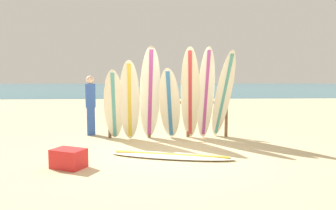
# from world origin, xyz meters

# --- Properties ---
(ground_plane) EXTENTS (120.00, 120.00, 0.00)m
(ground_plane) POSITION_xyz_m (0.00, 0.00, 0.00)
(ground_plane) COLOR #D3BC8C
(ocean_water) EXTENTS (120.00, 80.00, 0.01)m
(ocean_water) POSITION_xyz_m (0.00, 58.00, 0.00)
(ocean_water) COLOR teal
(ocean_water) RESTS_ON ground
(surfboard_rack) EXTENTS (3.45, 0.09, 1.16)m
(surfboard_rack) POSITION_xyz_m (0.18, 1.84, 0.74)
(surfboard_rack) COLOR brown
(surfboard_rack) RESTS_ON ground
(surfboard_leaning_far_left) EXTENTS (0.58, 0.88, 1.93)m
(surfboard_leaning_far_left) POSITION_xyz_m (-1.32, 1.43, 0.96)
(surfboard_leaning_far_left) COLOR silver
(surfboard_leaning_far_left) RESTS_ON ground
(surfboard_leaning_left) EXTENTS (0.58, 0.69, 2.17)m
(surfboard_leaning_left) POSITION_xyz_m (-0.89, 1.39, 1.08)
(surfboard_leaning_left) COLOR silver
(surfboard_leaning_left) RESTS_ON ground
(surfboard_leaning_center_left) EXTENTS (0.66, 0.73, 2.56)m
(surfboard_leaning_center_left) POSITION_xyz_m (-0.34, 1.56, 1.28)
(surfboard_leaning_center_left) COLOR white
(surfboard_leaning_center_left) RESTS_ON ground
(surfboard_leaning_center) EXTENTS (0.73, 1.04, 1.97)m
(surfboard_leaning_center) POSITION_xyz_m (0.19, 1.40, 0.98)
(surfboard_leaning_center) COLOR silver
(surfboard_leaning_center) RESTS_ON ground
(surfboard_leaning_center_right) EXTENTS (0.65, 0.92, 2.52)m
(surfboard_leaning_center_right) POSITION_xyz_m (0.76, 1.47, 1.26)
(surfboard_leaning_center_right) COLOR beige
(surfboard_leaning_center_right) RESTS_ON ground
(surfboard_leaning_right) EXTENTS (0.52, 0.68, 2.54)m
(surfboard_leaning_right) POSITION_xyz_m (1.19, 1.48, 1.27)
(surfboard_leaning_right) COLOR white
(surfboard_leaning_right) RESTS_ON ground
(surfboard_leaning_far_right) EXTENTS (0.66, 1.25, 2.43)m
(surfboard_leaning_far_right) POSITION_xyz_m (1.67, 1.47, 1.21)
(surfboard_leaning_far_right) COLOR white
(surfboard_leaning_far_right) RESTS_ON ground
(surfboard_lying_on_sand) EXTENTS (2.75, 1.22, 0.08)m
(surfboard_lying_on_sand) POSITION_xyz_m (0.12, -0.34, 0.04)
(surfboard_lying_on_sand) COLOR white
(surfboard_lying_on_sand) RESTS_ON ground
(beachgoer_standing) EXTENTS (0.32, 0.25, 1.77)m
(beachgoer_standing) POSITION_xyz_m (-2.11, 2.28, 0.98)
(beachgoer_standing) COLOR #3359B2
(beachgoer_standing) RESTS_ON ground
(small_boat_offshore) EXTENTS (2.82, 1.62, 0.71)m
(small_boat_offshore) POSITION_xyz_m (5.40, 36.03, 0.26)
(small_boat_offshore) COLOR #333842
(small_boat_offshore) RESTS_ON ocean_water
(cooler_box) EXTENTS (0.71, 0.62, 0.36)m
(cooler_box) POSITION_xyz_m (-1.85, -1.00, 0.18)
(cooler_box) COLOR red
(cooler_box) RESTS_ON ground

